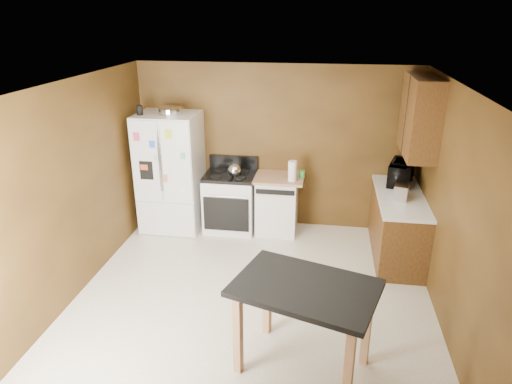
% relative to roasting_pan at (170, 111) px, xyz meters
% --- Properties ---
extents(floor, '(4.50, 4.50, 0.00)m').
position_rel_roasting_pan_xyz_m(floor, '(1.48, -1.86, -1.85)').
color(floor, white).
rests_on(floor, ground).
extents(ceiling, '(4.50, 4.50, 0.00)m').
position_rel_roasting_pan_xyz_m(ceiling, '(1.48, -1.86, 0.65)').
color(ceiling, white).
rests_on(ceiling, ground).
extents(wall_back, '(4.20, 0.00, 4.20)m').
position_rel_roasting_pan_xyz_m(wall_back, '(1.48, 0.39, -0.60)').
color(wall_back, brown).
rests_on(wall_back, ground).
extents(wall_front, '(4.20, 0.00, 4.20)m').
position_rel_roasting_pan_xyz_m(wall_front, '(1.48, -4.11, -0.60)').
color(wall_front, brown).
rests_on(wall_front, ground).
extents(wall_left, '(0.00, 4.50, 4.50)m').
position_rel_roasting_pan_xyz_m(wall_left, '(-0.62, -1.86, -0.60)').
color(wall_left, brown).
rests_on(wall_left, ground).
extents(wall_right, '(0.00, 4.50, 4.50)m').
position_rel_roasting_pan_xyz_m(wall_right, '(3.58, -1.86, -0.60)').
color(wall_right, brown).
rests_on(wall_right, ground).
extents(roasting_pan, '(0.36, 0.36, 0.09)m').
position_rel_roasting_pan_xyz_m(roasting_pan, '(0.00, 0.00, 0.00)').
color(roasting_pan, silver).
rests_on(roasting_pan, refrigerator).
extents(pen_cup, '(0.09, 0.09, 0.13)m').
position_rel_roasting_pan_xyz_m(pen_cup, '(-0.41, -0.13, 0.02)').
color(pen_cup, black).
rests_on(pen_cup, refrigerator).
extents(kettle, '(0.20, 0.20, 0.20)m').
position_rel_roasting_pan_xyz_m(kettle, '(0.94, -0.03, -0.85)').
color(kettle, silver).
rests_on(kettle, gas_range).
extents(paper_towel, '(0.16, 0.16, 0.30)m').
position_rel_roasting_pan_xyz_m(paper_towel, '(1.79, -0.05, -0.81)').
color(paper_towel, white).
rests_on(paper_towel, dishwasher).
extents(green_canister, '(0.11, 0.11, 0.10)m').
position_rel_roasting_pan_xyz_m(green_canister, '(1.92, 0.12, -0.90)').
color(green_canister, green).
rests_on(green_canister, dishwasher).
extents(toaster, '(0.24, 0.31, 0.20)m').
position_rel_roasting_pan_xyz_m(toaster, '(3.26, -0.53, -0.84)').
color(toaster, silver).
rests_on(toaster, right_cabinets).
extents(microwave, '(0.50, 0.62, 0.30)m').
position_rel_roasting_pan_xyz_m(microwave, '(3.32, 0.03, -0.80)').
color(microwave, black).
rests_on(microwave, right_cabinets).
extents(refrigerator, '(0.90, 0.80, 1.80)m').
position_rel_roasting_pan_xyz_m(refrigerator, '(-0.07, 0.01, -0.94)').
color(refrigerator, white).
rests_on(refrigerator, ground).
extents(gas_range, '(0.76, 0.68, 1.10)m').
position_rel_roasting_pan_xyz_m(gas_range, '(0.84, 0.07, -1.38)').
color(gas_range, white).
rests_on(gas_range, ground).
extents(dishwasher, '(0.78, 0.63, 0.89)m').
position_rel_roasting_pan_xyz_m(dishwasher, '(1.56, 0.09, -1.39)').
color(dishwasher, white).
rests_on(dishwasher, ground).
extents(right_cabinets, '(0.63, 1.58, 2.45)m').
position_rel_roasting_pan_xyz_m(right_cabinets, '(3.32, -0.38, -0.94)').
color(right_cabinets, brown).
rests_on(right_cabinets, ground).
extents(island, '(1.45, 1.18, 0.91)m').
position_rel_roasting_pan_xyz_m(island, '(2.13, -2.79, -1.07)').
color(island, black).
rests_on(island, ground).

